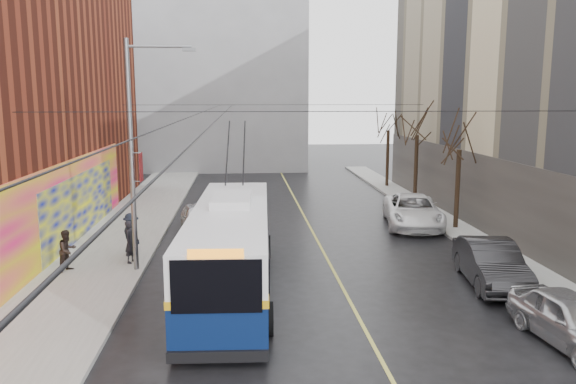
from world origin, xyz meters
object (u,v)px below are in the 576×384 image
tree_mid (418,123)px  following_car (198,218)px  tree_near (460,134)px  pedestrian_b (67,250)px  trolleybus (231,246)px  parked_car_b (491,263)px  parked_car_a (572,320)px  parked_car_c (413,211)px  pedestrian_c (131,234)px  pedestrian_a (131,242)px  tree_far (389,120)px  streetlight_pole (135,150)px

tree_mid → following_car: tree_mid is taller
tree_near → pedestrian_b: 19.31m
trolleybus → parked_car_b: size_ratio=2.49×
tree_mid → parked_car_a: size_ratio=1.55×
following_car → pedestrian_b: bearing=-132.5°
pedestrian_b → tree_mid: bearing=-20.7°
tree_near → trolleybus: tree_near is taller
parked_car_c → pedestrian_c: bearing=-150.8°
trolleybus → pedestrian_a: size_ratio=7.07×
tree_mid → pedestrian_c: tree_mid is taller
following_car → pedestrian_c: pedestrian_c is taller
following_car → trolleybus: bearing=-87.5°
parked_car_a → pedestrian_b: bearing=148.5°
tree_mid → parked_car_c: tree_mid is taller
tree_far → parked_car_c: tree_far is taller
tree_mid → parked_car_a: (-2.00, -20.68, -4.52)m
streetlight_pole → parked_car_b: size_ratio=1.82×
pedestrian_b → pedestrian_c: pedestrian_c is taller
tree_near → following_car: size_ratio=1.54×
tree_mid → pedestrian_a: 20.23m
pedestrian_c → tree_mid: bearing=-91.4°
streetlight_pole → tree_far: streetlight_pole is taller
pedestrian_b → tree_near: bearing=-38.2°
parked_car_c → streetlight_pole: bearing=-142.2°
trolleybus → following_car: size_ratio=2.98×
parked_car_b → parked_car_c: bearing=97.9°
parked_car_c → pedestrian_c: pedestrian_c is taller
parked_car_a → parked_car_b: size_ratio=0.87×
tree_mid → parked_car_b: 16.30m
tree_near → parked_car_a: tree_near is taller
trolleybus → following_car: trolleybus is taller
tree_far → pedestrian_a: size_ratio=3.76×
tree_mid → trolleybus: bearing=-127.0°
parked_car_a → following_car: (-11.38, 14.53, -0.03)m
parked_car_a → streetlight_pole: bearing=143.9°
streetlight_pole → tree_far: (15.14, 20.00, 0.30)m
pedestrian_b → pedestrian_c: size_ratio=0.89×
pedestrian_c → pedestrian_a: bearing=153.2°
tree_mid → following_car: size_ratio=1.61×
streetlight_pole → parked_car_a: size_ratio=2.09×
pedestrian_a → tree_mid: bearing=-34.4°
tree_near → pedestrian_c: bearing=-166.2°
tree_mid → following_car: bearing=-155.3°
following_car → pedestrian_c: size_ratio=2.28×
tree_mid → pedestrian_b: tree_mid is taller
tree_far → parked_car_a: tree_far is taller
tree_near → parked_car_a: (-2.00, -13.68, -4.24)m
tree_mid → pedestrian_b: bearing=-144.0°
streetlight_pole → tree_far: 25.09m
parked_car_a → parked_car_c: parked_car_c is taller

